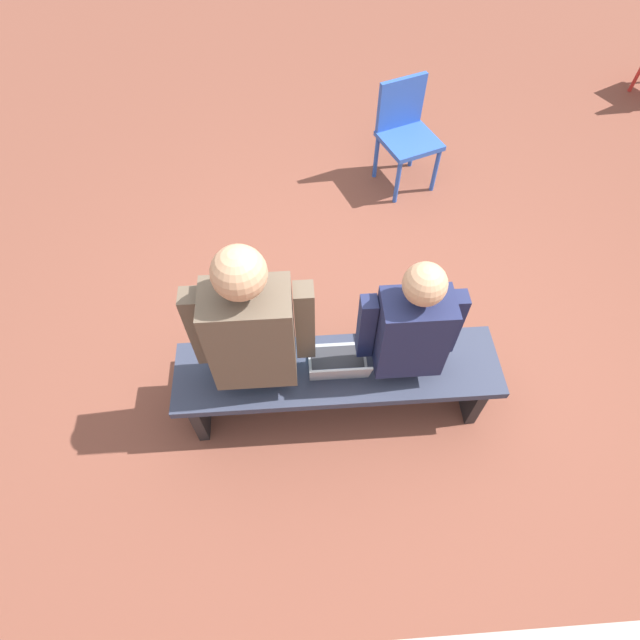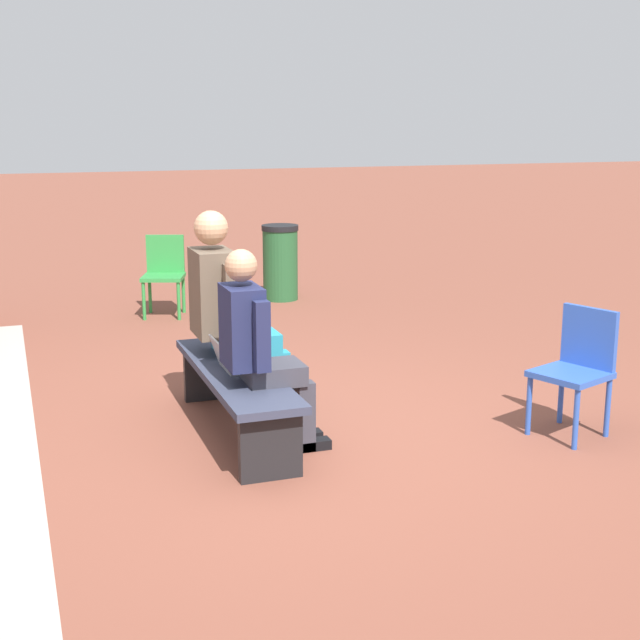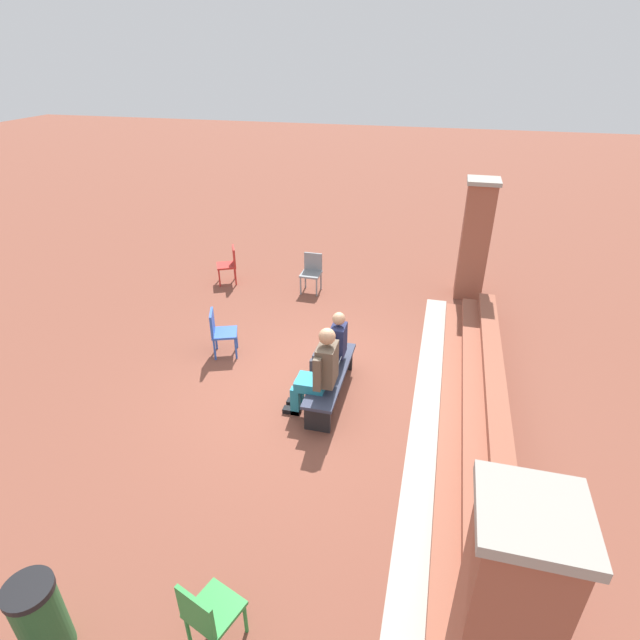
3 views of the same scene
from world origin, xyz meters
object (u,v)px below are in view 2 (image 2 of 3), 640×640
(laptop, at_px, (233,362))
(plastic_chair_mid_courtyard, at_px, (578,363))
(person_adult, at_px, (229,309))
(bench, at_px, (236,383))
(person_student, at_px, (259,344))
(plastic_chair_far_right, at_px, (164,270))
(litter_bin, at_px, (280,262))

(laptop, relative_size, plastic_chair_mid_courtyard, 0.38)
(laptop, bearing_deg, person_adult, -11.33)
(person_adult, bearing_deg, bench, 170.21)
(person_student, bearing_deg, laptop, 12.38)
(plastic_chair_mid_courtyard, bearing_deg, plastic_chair_far_right, 22.91)
(plastic_chair_mid_courtyard, xyz_separation_m, plastic_chair_far_right, (4.55, 1.92, 0.00))
(person_adult, bearing_deg, litter_bin, -22.05)
(laptop, height_order, plastic_chair_far_right, plastic_chair_far_right)
(bench, distance_m, person_adult, 0.59)
(bench, distance_m, litter_bin, 4.49)
(person_adult, relative_size, laptop, 4.52)
(person_student, height_order, plastic_chair_far_right, person_student)
(bench, xyz_separation_m, laptop, (-0.00, 0.01, 0.15))
(bench, bearing_deg, plastic_chair_far_right, -3.07)
(bench, height_order, person_student, person_student)
(bench, height_order, plastic_chair_far_right, plastic_chair_far_right)
(bench, height_order, person_adult, person_adult)
(person_adult, height_order, litter_bin, person_adult)
(laptop, relative_size, plastic_chair_far_right, 0.38)
(person_student, relative_size, plastic_chair_mid_courtyard, 1.54)
(litter_bin, bearing_deg, person_adult, 157.95)
(person_adult, xyz_separation_m, litter_bin, (3.77, -1.53, -0.33))
(bench, distance_m, plastic_chair_mid_courtyard, 2.25)
(plastic_chair_mid_courtyard, height_order, plastic_chair_far_right, same)
(person_adult, xyz_separation_m, plastic_chair_far_right, (3.40, -0.13, -0.28))
(laptop, distance_m, plastic_chair_mid_courtyard, 2.26)
(plastic_chair_mid_courtyard, relative_size, litter_bin, 0.98)
(bench, xyz_separation_m, person_student, (-0.35, -0.06, 0.34))
(bench, relative_size, person_student, 1.39)
(plastic_chair_far_right, relative_size, litter_bin, 0.98)
(plastic_chair_far_right, bearing_deg, person_adult, 177.78)
(bench, xyz_separation_m, litter_bin, (4.20, -1.60, 0.08))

